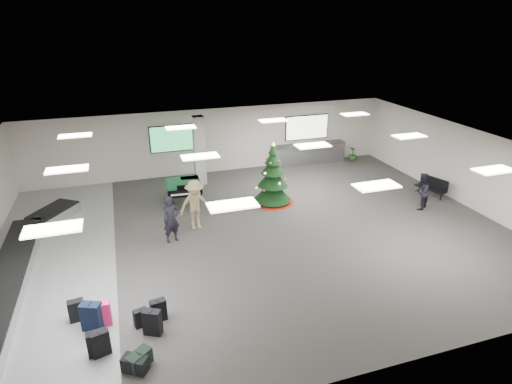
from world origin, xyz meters
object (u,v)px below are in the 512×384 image
object	(u,v)px
pink_suitcase	(102,314)
traveler_a	(171,219)
baggage_carousel	(19,266)
traveler_bench	(422,192)
service_counter	(308,154)
potted_plant_left	(278,161)
potted_plant_right	(353,154)
grand_piano	(184,187)
bench	(433,186)
christmas_tree	(273,182)
traveler_b	(195,205)

from	to	relation	value
pink_suitcase	traveler_a	size ratio (longest dim) A/B	0.41
baggage_carousel	traveler_bench	bearing A→B (deg)	0.14
service_counter	potted_plant_left	world-z (taller)	service_counter
traveler_a	potted_plant_left	xyz separation A→B (m)	(6.31, 6.10, -0.48)
service_counter	baggage_carousel	bearing A→B (deg)	-152.33
service_counter	potted_plant_right	xyz separation A→B (m)	(2.50, -0.32, -0.16)
grand_piano	service_counter	bearing A→B (deg)	27.53
baggage_carousel	traveler_bench	distance (m)	14.81
bench	grand_piano	bearing A→B (deg)	148.11
baggage_carousel	potted_plant_right	world-z (taller)	potted_plant_right
potted_plant_left	traveler_a	bearing A→B (deg)	-135.96
grand_piano	traveler_bench	size ratio (longest dim) A/B	1.23
baggage_carousel	pink_suitcase	world-z (taller)	pink_suitcase
pink_suitcase	grand_piano	distance (m)	7.80
potted_plant_left	potted_plant_right	xyz separation A→B (m)	(4.24, -0.17, 0.03)
christmas_tree	potted_plant_left	bearing A→B (deg)	65.77
bench	traveler_bench	distance (m)	1.66
christmas_tree	traveler_b	world-z (taller)	christmas_tree
service_counter	bench	xyz separation A→B (m)	(3.30, -5.76, -0.07)
bench	potted_plant_left	xyz separation A→B (m)	(-5.03, 5.61, -0.12)
baggage_carousel	service_counter	bearing A→B (deg)	27.67
christmas_tree	grand_piano	bearing A→B (deg)	162.99
service_counter	christmas_tree	bearing A→B (deg)	-130.48
baggage_carousel	pink_suitcase	bearing A→B (deg)	-53.79
grand_piano	potted_plant_left	world-z (taller)	grand_piano
traveler_bench	potted_plant_left	bearing A→B (deg)	-96.12
traveler_b	service_counter	bearing A→B (deg)	31.55
traveler_a	traveler_b	bearing A→B (deg)	17.78
christmas_tree	grand_piano	xyz separation A→B (m)	(-3.57, 1.09, -0.19)
baggage_carousel	traveler_a	bearing A→B (deg)	5.71
baggage_carousel	pink_suitcase	xyz separation A→B (m)	(2.48, -3.39, 0.12)
christmas_tree	traveler_b	distance (m)	3.80
pink_suitcase	potted_plant_left	distance (m)	13.18
service_counter	traveler_bench	world-z (taller)	traveler_bench
traveler_b	potted_plant_left	size ratio (longest dim) A/B	2.62
service_counter	pink_suitcase	bearing A→B (deg)	-135.65
service_counter	pink_suitcase	world-z (taller)	service_counter
baggage_carousel	bench	distance (m)	16.17
grand_piano	potted_plant_right	world-z (taller)	grand_piano
christmas_tree	traveler_a	distance (m)	4.99
traveler_a	potted_plant_left	distance (m)	8.79
bench	baggage_carousel	bearing A→B (deg)	166.16
bench	traveler_b	distance (m)	10.38
service_counter	traveler_bench	bearing A→B (deg)	-73.72
service_counter	potted_plant_right	distance (m)	2.53
service_counter	traveler_a	bearing A→B (deg)	-142.16
potted_plant_left	christmas_tree	bearing A→B (deg)	-114.23
service_counter	traveler_a	world-z (taller)	traveler_a
bench	potted_plant_right	world-z (taller)	bench
service_counter	bench	size ratio (longest dim) A/B	2.87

